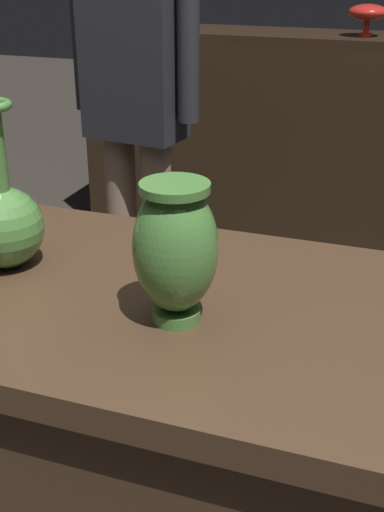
{
  "coord_description": "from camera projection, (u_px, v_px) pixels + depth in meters",
  "views": [
    {
      "loc": [
        0.31,
        -0.96,
        1.35
      ],
      "look_at": [
        -0.01,
        -0.03,
        0.9
      ],
      "focal_mm": 47.61,
      "sensor_mm": 36.0,
      "label": 1
    }
  ],
  "objects": [
    {
      "name": "vase_centerpiece",
      "position": [
        175.0,
        248.0,
        1.05
      ],
      "size": [
        0.13,
        0.13,
        0.23
      ],
      "color": "#477A38",
      "rests_on": "display_plinth"
    },
    {
      "name": "shelf_vase_center",
      "position": [
        368.0,
        13.0,
        2.88
      ],
      "size": [
        0.17,
        0.17,
        0.13
      ],
      "color": "red",
      "rests_on": "back_display_shelf"
    },
    {
      "name": "visitor_near_left",
      "position": [
        135.0,
        95.0,
        2.24
      ],
      "size": [
        0.47,
        0.23,
        1.54
      ],
      "rotation": [
        0.0,
        0.0,
        2.99
      ],
      "color": "#846B56",
      "rests_on": "ground_plane"
    },
    {
      "name": "vase_tall_behind",
      "position": [
        2.0,
        219.0,
        1.25
      ],
      "size": [
        0.15,
        0.15,
        0.31
      ],
      "color": "#477A38",
      "rests_on": "display_plinth"
    },
    {
      "name": "display_plinth",
      "position": [
        205.0,
        482.0,
        1.31
      ],
      "size": [
        1.2,
        0.64,
        0.8
      ],
      "color": "#422D1E",
      "rests_on": "ground_plane"
    },
    {
      "name": "back_display_shelf",
      "position": [
        355.0,
        146.0,
        3.16
      ],
      "size": [
        2.6,
        0.4,
        0.99
      ],
      "color": "black",
      "rests_on": "ground_plane"
    }
  ]
}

